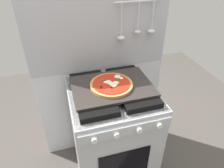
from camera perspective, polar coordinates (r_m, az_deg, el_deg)
ground_plane at (r=2.03m, az=0.00°, el=-22.16°), size 4.00×4.00×0.00m
kitchen_backsplash at (r=1.71m, az=-3.08°, el=2.16°), size 1.10×0.09×1.55m
stove at (r=1.68m, az=0.02°, el=-13.63°), size 0.60×0.64×0.90m
baking_tray at (r=1.38m, az=0.00°, el=-0.62°), size 0.54×0.38×0.02m
pizza_left at (r=1.36m, az=-0.14°, el=-0.11°), size 0.29×0.29×0.03m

